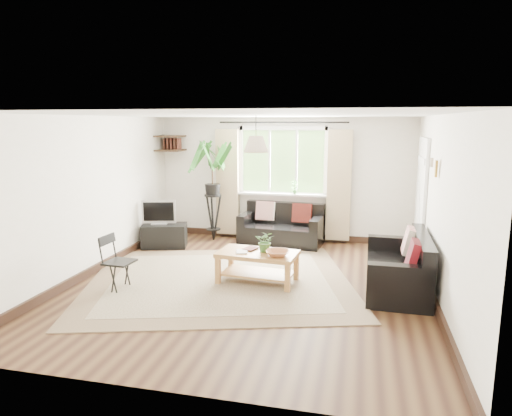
% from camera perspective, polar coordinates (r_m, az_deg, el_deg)
% --- Properties ---
extents(floor, '(5.50, 5.50, 0.00)m').
position_cam_1_polar(floor, '(6.66, -0.79, -9.54)').
color(floor, black).
rests_on(floor, ground).
extents(ceiling, '(5.50, 5.50, 0.00)m').
position_cam_1_polar(ceiling, '(6.25, -0.85, 11.57)').
color(ceiling, white).
rests_on(ceiling, floor).
extents(wall_back, '(5.00, 0.02, 2.40)m').
position_cam_1_polar(wall_back, '(9.01, 3.39, 3.63)').
color(wall_back, silver).
rests_on(wall_back, floor).
extents(wall_front, '(5.00, 0.02, 2.40)m').
position_cam_1_polar(wall_front, '(3.81, -10.85, -6.34)').
color(wall_front, silver).
rests_on(wall_front, floor).
extents(wall_left, '(0.02, 5.50, 2.40)m').
position_cam_1_polar(wall_left, '(7.35, -20.10, 1.40)').
color(wall_left, silver).
rests_on(wall_left, floor).
extents(wall_right, '(0.02, 5.50, 2.40)m').
position_cam_1_polar(wall_right, '(6.25, 22.04, -0.27)').
color(wall_right, silver).
rests_on(wall_right, floor).
extents(rug, '(4.53, 4.17, 0.02)m').
position_cam_1_polar(rug, '(6.82, -4.56, -8.98)').
color(rug, '#B7A98E').
rests_on(rug, floor).
extents(window, '(2.50, 0.16, 2.16)m').
position_cam_1_polar(window, '(8.94, 3.37, 5.83)').
color(window, white).
rests_on(window, wall_back).
extents(door, '(0.06, 0.96, 2.06)m').
position_cam_1_polar(door, '(7.94, 19.89, 0.59)').
color(door, silver).
rests_on(door, wall_right).
extents(corner_shelf, '(0.50, 0.50, 0.34)m').
position_cam_1_polar(corner_shelf, '(9.36, -10.67, 7.97)').
color(corner_shelf, black).
rests_on(corner_shelf, wall_back).
extents(pendant_lamp, '(0.36, 0.36, 0.54)m').
position_cam_1_polar(pendant_lamp, '(6.65, -0.00, 8.50)').
color(pendant_lamp, beige).
rests_on(pendant_lamp, ceiling).
extents(wall_sconce, '(0.12, 0.12, 0.28)m').
position_cam_1_polar(wall_sconce, '(6.46, 21.36, 4.96)').
color(wall_sconce, beige).
rests_on(wall_sconce, wall_right).
extents(sofa_back, '(1.61, 0.91, 0.73)m').
position_cam_1_polar(sofa_back, '(8.72, 3.16, -2.19)').
color(sofa_back, black).
rests_on(sofa_back, floor).
extents(sofa_right, '(1.62, 0.83, 0.76)m').
position_cam_1_polar(sofa_right, '(6.62, 17.24, -6.70)').
color(sofa_right, black).
rests_on(sofa_right, floor).
extents(coffee_table, '(1.18, 0.72, 0.46)m').
position_cam_1_polar(coffee_table, '(6.67, 0.20, -7.42)').
color(coffee_table, olive).
rests_on(coffee_table, floor).
extents(table_plant, '(0.28, 0.24, 0.31)m').
position_cam_1_polar(table_plant, '(6.58, 1.19, -4.18)').
color(table_plant, '#335C24').
rests_on(table_plant, coffee_table).
extents(bowl, '(0.35, 0.35, 0.08)m').
position_cam_1_polar(bowl, '(6.40, 2.72, -5.66)').
color(bowl, '#A26037').
rests_on(bowl, coffee_table).
extents(book_a, '(0.21, 0.25, 0.02)m').
position_cam_1_polar(book_a, '(6.60, -2.46, -5.45)').
color(book_a, white).
rests_on(book_a, coffee_table).
extents(book_b, '(0.24, 0.28, 0.02)m').
position_cam_1_polar(book_b, '(6.78, -1.30, -4.98)').
color(book_b, '#502320').
rests_on(book_b, coffee_table).
extents(tv_stand, '(0.90, 0.65, 0.43)m').
position_cam_1_polar(tv_stand, '(8.70, -11.38, -3.41)').
color(tv_stand, black).
rests_on(tv_stand, floor).
extents(tv, '(0.65, 0.36, 0.48)m').
position_cam_1_polar(tv, '(8.64, -12.05, -0.44)').
color(tv, '#A5A5AA').
rests_on(tv, tv_stand).
extents(palm_stand, '(0.93, 0.93, 1.97)m').
position_cam_1_polar(palm_stand, '(8.93, -5.43, 2.15)').
color(palm_stand, black).
rests_on(palm_stand, floor).
extents(folding_chair, '(0.43, 0.43, 0.77)m').
position_cam_1_polar(folding_chair, '(6.62, -16.68, -6.61)').
color(folding_chair, black).
rests_on(folding_chair, floor).
extents(sill_plant, '(0.14, 0.10, 0.27)m').
position_cam_1_polar(sill_plant, '(8.88, 4.84, 2.62)').
color(sill_plant, '#2D6023').
rests_on(sill_plant, window).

